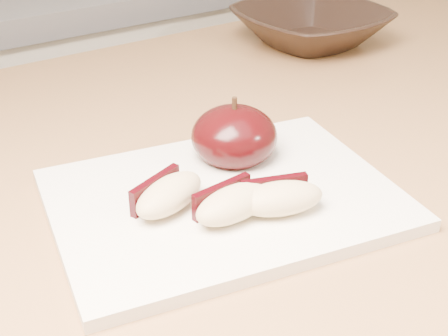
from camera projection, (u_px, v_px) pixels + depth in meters
cutting_board at (224, 199)px, 0.53m from camera, size 0.32×0.26×0.01m
apple_half at (234, 136)px, 0.57m from camera, size 0.10×0.10×0.07m
apple_wedge_a at (168, 194)px, 0.50m from camera, size 0.08×0.06×0.03m
apple_wedge_b at (232, 203)px, 0.49m from camera, size 0.07×0.04×0.03m
apple_wedge_c at (279, 197)px, 0.50m from camera, size 0.08×0.06×0.03m
bowl at (310, 26)px, 0.89m from camera, size 0.21×0.21×0.05m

